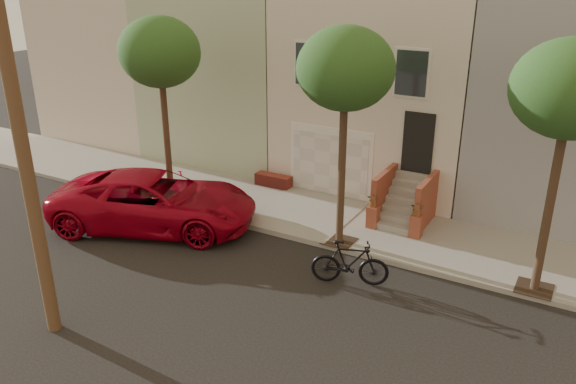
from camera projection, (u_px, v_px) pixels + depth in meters
The scene contains 8 objects.
ground at pixel (239, 298), 14.41m from camera, with size 90.00×90.00×0.00m, color black.
sidewalk at pixel (330, 219), 18.71m from camera, with size 40.00×3.70×0.15m, color #98978A.
house_row at pixel (397, 82), 22.12m from camera, with size 33.10×11.70×7.00m.
tree_left at pixel (160, 53), 18.14m from camera, with size 2.70×2.57×6.30m.
tree_mid at pixel (345, 70), 15.17m from camera, with size 2.70×2.57×6.30m.
tree_right at pixel (571, 91), 12.65m from camera, with size 2.70×2.57×6.30m.
pickup_truck at pixel (155, 201), 18.05m from camera, with size 2.97×6.44×1.79m, color #9B0419.
motorcycle at pixel (350, 263), 14.84m from camera, with size 0.58×2.05×1.23m, color black.
Camera 1 is at (7.20, -10.18, 7.83)m, focal length 35.35 mm.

